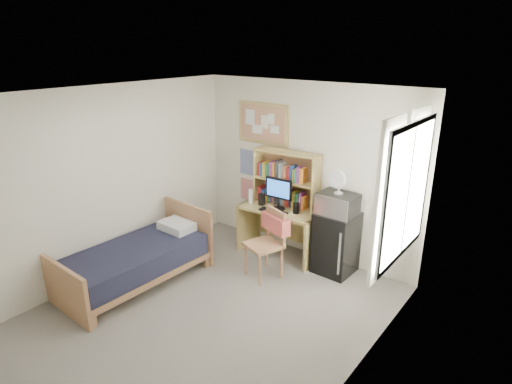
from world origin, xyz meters
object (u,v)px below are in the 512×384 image
Objects in this scene: desk at (280,231)px; desk_chair at (263,244)px; monitor at (279,195)px; desk_fan at (339,183)px; bulletin_board at (263,123)px; mini_fridge at (336,243)px; speaker_right at (296,208)px; microwave at (338,204)px; bed at (135,265)px; speaker_left at (262,199)px.

desk is 1.24× the size of desk_chair.
desk_fan reaches higher than monitor.
bulletin_board reaches higher than mini_fridge.
microwave reaches higher than speaker_right.
desk is at bearing 90.00° from monitor.
microwave reaches higher than desk.
bed is 6.33× the size of desk_fan.
microwave is at bearing 3.46° from speaker_right.
speaker_right reaches higher than bed.
microwave is (0.71, 0.72, 0.54)m from desk_chair.
monitor is 2.52× the size of speaker_left.
monitor reaches higher than desk.
desk_chair reaches higher than desk.
bulletin_board reaches higher than desk.
desk is at bearing 11.31° from speaker_left.
desk_fan reaches higher than speaker_left.
bulletin_board is at bearing 148.51° from desk.
mini_fridge reaches higher than bed.
monitor is at bearing -172.94° from microwave.
speaker_left is at bearing -173.52° from desk_fan.
microwave is at bearing 0.00° from desk_fan.
microwave is 0.30m from desk_fan.
bulletin_board is 3.14× the size of desk_fan.
bed is at bearing -134.25° from microwave.
desk reaches higher than bed.
monitor is 0.33m from speaker_left.
mini_fridge is 2.95× the size of desk_fan.
desk_chair is 6.00× the size of speaker_right.
desk_fan reaches higher than microwave.
desk_fan reaches higher than bed.
bed is at bearing -122.33° from desk.
bed is (-1.27, -1.19, -0.23)m from desk_chair.
desk is 0.56m from speaker_left.
mini_fridge is at bearing 90.00° from microwave.
mini_fridge is 0.74m from speaker_right.
monitor is at bearing -90.00° from desk.
desk is 0.73m from desk_chair.
desk_chair is at bearing -132.14° from mini_fridge.
speaker_right is 0.65m from microwave.
bed is 2.95m from desk_fan.
monitor reaches higher than desk_chair.
speaker_right reaches higher than mini_fridge.
speaker_left is at bearing 68.83° from bed.
desk_fan is at bearing 45.72° from bed.
desk is 0.55m from speaker_right.
speaker_left is 0.36× the size of microwave.
mini_fridge is at bearing 65.40° from desk_chair.
desk_chair is (0.77, -1.00, -1.43)m from bulletin_board.
monitor reaches higher than mini_fridge.
speaker_right is at bearing -170.00° from mini_fridge.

